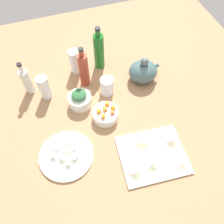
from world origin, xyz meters
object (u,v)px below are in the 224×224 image
at_px(plate_tofu, 66,155).
at_px(bottle_0, 99,51).
at_px(bowl_greens, 80,100).
at_px(bowl_carrots, 105,114).
at_px(cutting_board, 152,155).
at_px(bottle_1, 84,70).
at_px(teapot, 143,71).
at_px(drinking_glass_1, 107,86).
at_px(drinking_glass_2, 44,87).
at_px(drinking_glass_0, 75,61).
at_px(bottle_2, 27,81).

xyz_separation_m(plate_tofu, bottle_0, (0.31, 0.51, 0.11)).
relative_size(bowl_greens, bowl_carrots, 0.93).
distance_m(cutting_board, plate_tofu, 0.40).
height_order(bowl_carrots, bottle_1, bottle_1).
xyz_separation_m(bowl_carrots, teapot, (0.28, 0.19, 0.03)).
relative_size(bowl_greens, drinking_glass_1, 1.20).
height_order(bottle_0, drinking_glass_2, bottle_0).
distance_m(bowl_greens, drinking_glass_1, 0.16).
bearing_deg(bottle_0, bowl_greens, -126.91).
bearing_deg(bowl_carrots, teapot, 33.48).
bearing_deg(teapot, drinking_glass_2, 175.03).
relative_size(drinking_glass_1, drinking_glass_2, 0.70).
height_order(cutting_board, drinking_glass_2, drinking_glass_2).
xyz_separation_m(bowl_greens, teapot, (0.38, 0.06, 0.03)).
bearing_deg(drinking_glass_2, bottle_0, 20.82).
bearing_deg(plate_tofu, teapot, 32.62).
bearing_deg(bowl_carrots, drinking_glass_0, 100.17).
xyz_separation_m(cutting_board, plate_tofu, (-0.38, 0.12, 0.00)).
distance_m(bowl_carrots, drinking_glass_1, 0.17).
height_order(bottle_1, bottle_2, bottle_1).
relative_size(plate_tofu, bowl_carrots, 1.93).
relative_size(plate_tofu, bowl_greens, 2.08).
distance_m(plate_tofu, bottle_0, 0.61).
bearing_deg(plate_tofu, bottle_1, 63.63).
bearing_deg(bottle_1, bowl_greens, -115.54).
height_order(teapot, drinking_glass_2, teapot).
xyz_separation_m(bowl_carrots, drinking_glass_1, (0.06, 0.16, 0.02)).
height_order(bottle_0, bottle_1, bottle_0).
height_order(bowl_carrots, drinking_glass_1, drinking_glass_1).
bearing_deg(bowl_carrots, bottle_0, 77.86).
height_order(plate_tofu, drinking_glass_2, drinking_glass_2).
bearing_deg(drinking_glass_2, drinking_glass_0, 33.85).
height_order(plate_tofu, teapot, teapot).
relative_size(cutting_board, teapot, 1.73).
bearing_deg(cutting_board, plate_tofu, 162.04).
xyz_separation_m(bottle_0, drinking_glass_1, (-0.02, -0.21, -0.06)).
xyz_separation_m(bowl_greens, bowl_carrots, (0.10, -0.12, -0.01)).
xyz_separation_m(plate_tofu, bottle_1, (0.20, 0.40, 0.10)).
bearing_deg(drinking_glass_1, bowl_carrots, -110.61).
relative_size(teapot, drinking_glass_2, 1.22).
height_order(plate_tofu, bottle_0, bottle_0).
bearing_deg(drinking_glass_0, teapot, -27.35).
bearing_deg(bottle_0, bottle_1, -137.38).
bearing_deg(cutting_board, drinking_glass_2, 129.01).
xyz_separation_m(bowl_carrots, bottle_2, (-0.34, 0.30, 0.06)).
bearing_deg(bottle_0, bowl_carrots, -102.14).
distance_m(cutting_board, drinking_glass_0, 0.67).
xyz_separation_m(plate_tofu, bowl_carrots, (0.24, 0.15, 0.02)).
distance_m(bottle_1, drinking_glass_0, 0.12).
relative_size(cutting_board, bowl_carrots, 2.33).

